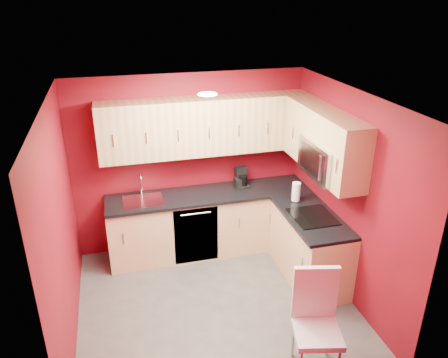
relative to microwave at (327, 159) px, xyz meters
name	(u,v)px	position (x,y,z in m)	size (l,w,h in m)	color
floor	(216,304)	(-1.39, -0.20, -1.66)	(3.20, 3.20, 0.00)	#54514E
ceiling	(214,99)	(-1.39, -0.20, 0.84)	(3.20, 3.20, 0.00)	white
wall_back	(190,163)	(-1.39, 1.30, -0.41)	(3.20, 3.20, 0.00)	maroon
wall_front	(260,300)	(-1.39, -1.70, -0.41)	(3.20, 3.20, 0.00)	maroon
wall_left	(61,232)	(-2.99, -0.20, -0.41)	(3.00, 3.00, 0.00)	maroon
wall_right	(347,196)	(0.21, -0.20, -0.41)	(3.00, 3.00, 0.00)	maroon
base_cabinets_back	(209,223)	(-1.19, 1.00, -1.22)	(2.80, 0.60, 0.87)	#E4C482
base_cabinets_right	(309,247)	(-0.09, 0.05, -1.22)	(0.60, 1.30, 0.87)	#E4C482
countertop_back	(209,194)	(-1.19, 0.99, -0.77)	(2.80, 0.63, 0.04)	black
countertop_right	(312,217)	(-0.11, 0.04, -0.77)	(0.63, 1.27, 0.04)	black
upper_cabinets_back	(206,126)	(-1.19, 1.13, 0.17)	(2.80, 0.35, 0.75)	tan
upper_cabinets_right	(322,134)	(0.03, 0.24, 0.23)	(0.35, 1.55, 0.75)	tan
microwave	(327,159)	(0.00, 0.00, 0.00)	(0.42, 0.76, 0.42)	silver
cooktop	(313,217)	(-0.11, 0.00, -0.74)	(0.50, 0.55, 0.01)	black
sink	(143,198)	(-2.09, 1.00, -0.72)	(0.52, 0.42, 0.35)	silver
dishwasher_front	(196,235)	(-1.44, 0.71, -1.22)	(0.60, 0.02, 0.82)	black
downlight	(207,94)	(-1.39, 0.10, 0.82)	(0.20, 0.20, 0.01)	white
coffee_maker	(243,177)	(-0.69, 1.08, -0.61)	(0.17, 0.22, 0.28)	black
napkin_holder	(239,183)	(-0.74, 1.07, -0.68)	(0.13, 0.13, 0.14)	black
paper_towel	(296,192)	(-0.14, 0.47, -0.62)	(0.15, 0.15, 0.26)	white
dining_chair	(317,327)	(-0.69, -1.40, -1.12)	(0.44, 0.46, 1.09)	silver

